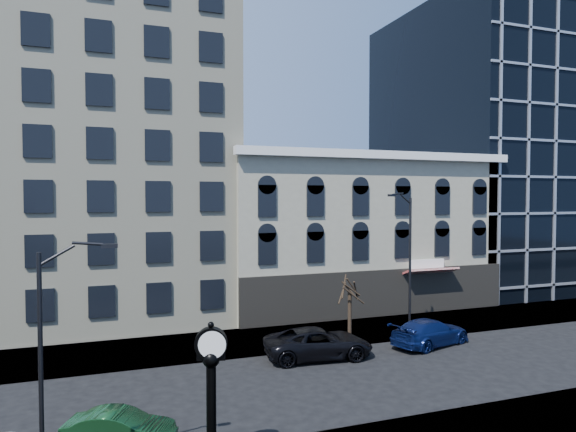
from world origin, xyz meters
name	(u,v)px	position (x,y,z in m)	size (l,w,h in m)	color
ground	(277,388)	(0.00, 0.00, 0.00)	(160.00, 160.00, 0.00)	black
sidewalk_far	(236,342)	(0.00, 8.00, 0.06)	(160.00, 6.00, 0.12)	gray
cream_tower	(122,63)	(-6.11, 18.88, 19.32)	(15.90, 15.40, 42.50)	beige
victorian_row	(351,234)	(12.00, 15.89, 6.00)	(22.60, 11.19, 12.50)	#A29D85
glass_office	(499,151)	(32.00, 20.91, 14.00)	(20.00, 20.15, 28.00)	black
street_clock	(211,404)	(-4.46, -6.46, 2.34)	(1.11, 1.11, 4.91)	black
street_lamp_near	(61,303)	(-8.83, -6.59, 5.97)	(2.01, 0.31, 7.76)	black
street_lamp_far	(404,225)	(10.97, 6.37, 7.22)	(2.35, 1.01, 9.41)	black
bare_tree_far	(350,282)	(7.03, 6.35, 3.66)	(2.74, 2.74, 4.71)	#332619
car_near_b	(120,429)	(-7.18, -3.40, 0.65)	(1.37, 3.94, 1.30)	#143F1E
car_far_a	(318,343)	(3.66, 3.56, 0.85)	(2.81, 6.09, 1.69)	black
car_far_b	(430,332)	(11.07, 3.52, 0.81)	(2.26, 5.55, 1.61)	#0C194C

